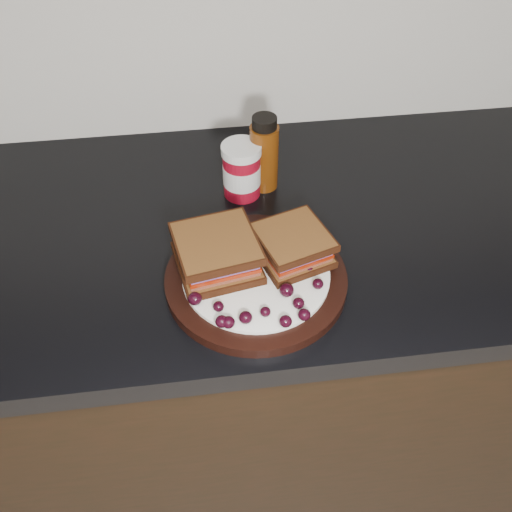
{
  "coord_description": "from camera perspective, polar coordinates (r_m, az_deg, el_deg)",
  "views": [
    {
      "loc": [
        -0.03,
        0.98,
        1.56
      ],
      "look_at": [
        0.04,
        1.56,
        0.96
      ],
      "focal_mm": 40.0,
      "sensor_mm": 36.0,
      "label": 1
    }
  ],
  "objects": [
    {
      "name": "plate",
      "position": [
        0.88,
        0.0,
        -2.32
      ],
      "size": [
        0.28,
        0.28,
        0.02
      ],
      "primitive_type": "cylinder",
      "color": "black",
      "rests_on": "countertop"
    },
    {
      "name": "grape_14",
      "position": [
        0.9,
        3.37,
        1.33
      ],
      "size": [
        0.02,
        0.02,
        0.02
      ],
      "primitive_type": "ellipsoid",
      "color": "black",
      "rests_on": "plate"
    },
    {
      "name": "oil_bottle",
      "position": [
        1.02,
        0.81,
        10.28
      ],
      "size": [
        0.05,
        0.05,
        0.14
      ],
      "primitive_type": "cylinder",
      "rotation": [
        0.0,
        0.0,
        -0.02
      ],
      "color": "#522508",
      "rests_on": "countertop"
    },
    {
      "name": "base_cabinets",
      "position": [
        1.34,
        -2.58,
        -11.86
      ],
      "size": [
        3.96,
        0.58,
        0.86
      ],
      "primitive_type": "cube",
      "color": "black",
      "rests_on": "ground_plane"
    },
    {
      "name": "grape_2",
      "position": [
        0.8,
        -3.44,
        -6.55
      ],
      "size": [
        0.02,
        0.02,
        0.02
      ],
      "primitive_type": "ellipsoid",
      "color": "black",
      "rests_on": "plate"
    },
    {
      "name": "grape_13",
      "position": [
        0.89,
        5.53,
        0.56
      ],
      "size": [
        0.02,
        0.02,
        0.01
      ],
      "primitive_type": "ellipsoid",
      "color": "black",
      "rests_on": "plate"
    },
    {
      "name": "grape_16",
      "position": [
        0.88,
        -5.13,
        -0.03
      ],
      "size": [
        0.02,
        0.02,
        0.02
      ],
      "primitive_type": "ellipsoid",
      "color": "black",
      "rests_on": "plate"
    },
    {
      "name": "grape_12",
      "position": [
        0.88,
        5.33,
        -0.69
      ],
      "size": [
        0.02,
        0.02,
        0.01
      ],
      "primitive_type": "ellipsoid",
      "color": "black",
      "rests_on": "plate"
    },
    {
      "name": "grape_3",
      "position": [
        0.8,
        -2.78,
        -6.64
      ],
      "size": [
        0.02,
        0.02,
        0.02
      ],
      "primitive_type": "ellipsoid",
      "color": "black",
      "rests_on": "plate"
    },
    {
      "name": "grape_11",
      "position": [
        0.86,
        5.32,
        -1.44
      ],
      "size": [
        0.02,
        0.02,
        0.01
      ],
      "primitive_type": "ellipsoid",
      "color": "black",
      "rests_on": "plate"
    },
    {
      "name": "grape_4",
      "position": [
        0.8,
        -1.05,
        -6.17
      ],
      "size": [
        0.02,
        0.02,
        0.02
      ],
      "primitive_type": "ellipsoid",
      "color": "black",
      "rests_on": "plate"
    },
    {
      "name": "grape_21",
      "position": [
        0.87,
        -4.2,
        -0.68
      ],
      "size": [
        0.02,
        0.02,
        0.01
      ],
      "primitive_type": "ellipsoid",
      "color": "black",
      "rests_on": "plate"
    },
    {
      "name": "grape_9",
      "position": [
        0.83,
        3.09,
        -3.43
      ],
      "size": [
        0.02,
        0.02,
        0.02
      ],
      "primitive_type": "ellipsoid",
      "color": "black",
      "rests_on": "plate"
    },
    {
      "name": "sandwich_left",
      "position": [
        0.86,
        -3.94,
        0.28
      ],
      "size": [
        0.14,
        0.14,
        0.05
      ],
      "primitive_type": null,
      "rotation": [
        0.0,
        0.0,
        0.18
      ],
      "color": "brown",
      "rests_on": "plate"
    },
    {
      "name": "grape_15",
      "position": [
        0.89,
        -2.08,
        0.65
      ],
      "size": [
        0.02,
        0.02,
        0.02
      ],
      "primitive_type": "ellipsoid",
      "color": "black",
      "rests_on": "plate"
    },
    {
      "name": "grape_1",
      "position": [
        0.82,
        -3.78,
        -5.06
      ],
      "size": [
        0.02,
        0.02,
        0.02
      ],
      "primitive_type": "ellipsoid",
      "color": "black",
      "rests_on": "plate"
    },
    {
      "name": "grape_18",
      "position": [
        0.86,
        -6.18,
        -1.72
      ],
      "size": [
        0.02,
        0.02,
        0.02
      ],
      "primitive_type": "ellipsoid",
      "color": "black",
      "rests_on": "plate"
    },
    {
      "name": "countertop",
      "position": [
        0.99,
        -3.42,
        2.21
      ],
      "size": [
        3.98,
        0.6,
        0.04
      ],
      "primitive_type": "cube",
      "color": "black",
      "rests_on": "base_cabinets"
    },
    {
      "name": "grape_6",
      "position": [
        0.8,
        2.97,
        -6.54
      ],
      "size": [
        0.02,
        0.02,
        0.02
      ],
      "primitive_type": "ellipsoid",
      "color": "black",
      "rests_on": "plate"
    },
    {
      "name": "grape_10",
      "position": [
        0.85,
        6.2,
        -2.78
      ],
      "size": [
        0.02,
        0.02,
        0.02
      ],
      "primitive_type": "ellipsoid",
      "color": "black",
      "rests_on": "plate"
    },
    {
      "name": "grape_22",
      "position": [
        0.87,
        -4.62,
        -1.41
      ],
      "size": [
        0.01,
        0.01,
        0.01
      ],
      "primitive_type": "ellipsoid",
      "color": "black",
      "rests_on": "plate"
    },
    {
      "name": "grape_20",
      "position": [
        0.88,
        -2.45,
        -0.33
      ],
      "size": [
        0.02,
        0.02,
        0.02
      ],
      "primitive_type": "ellipsoid",
      "color": "black",
      "rests_on": "plate"
    },
    {
      "name": "condiment_jar",
      "position": [
        1.01,
        -1.44,
        8.56
      ],
      "size": [
        0.09,
        0.09,
        0.1
      ],
      "primitive_type": "cylinder",
      "rotation": [
        0.0,
        0.0,
        0.37
      ],
      "color": "maroon",
      "rests_on": "countertop"
    },
    {
      "name": "grape_7",
      "position": [
        0.81,
        4.84,
        -5.87
      ],
      "size": [
        0.02,
        0.02,
        0.02
      ],
      "primitive_type": "ellipsoid",
      "color": "black",
      "rests_on": "plate"
    },
    {
      "name": "grape_8",
      "position": [
        0.82,
        4.28,
        -4.73
      ],
      "size": [
        0.02,
        0.02,
        0.02
      ],
      "primitive_type": "ellipsoid",
      "color": "black",
      "rests_on": "plate"
    },
    {
      "name": "sandwich_right",
      "position": [
        0.88,
        3.69,
        1.06
      ],
      "size": [
        0.13,
        0.13,
        0.05
      ],
      "primitive_type": null,
      "rotation": [
        0.0,
        0.0,
        0.31
      ],
      "color": "brown",
      "rests_on": "plate"
    },
    {
      "name": "grape_5",
      "position": [
        0.81,
        0.94,
        -5.6
      ],
      "size": [
        0.02,
        0.02,
        0.01
      ],
      "primitive_type": "ellipsoid",
      "color": "black",
      "rests_on": "plate"
    },
    {
      "name": "grape_17",
      "position": [
        0.87,
        -4.27,
        -0.65
      ],
      "size": [
        0.02,
        0.02,
        0.02
      ],
      "primitive_type": "ellipsoid",
      "color": "black",
      "rests_on": "plate"
    },
    {
      "name": "grape_19",
      "position": [
        0.85,
        -5.6,
        -2.14
      ],
      "size": [
        0.02,
        0.02,
        0.02
      ],
      "primitive_type": "ellipsoid",
      "color": "black",
      "rests_on": "plate"
    },
    {
      "name": "grape_0",
      "position": [
        0.83,
        -6.13,
        -4.26
      ],
      "size": [
        0.02,
        0.02,
        0.02
      ],
      "primitive_type": "ellipsoid",
      "color": "black",
      "rests_on": "plate"
    }
  ]
}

